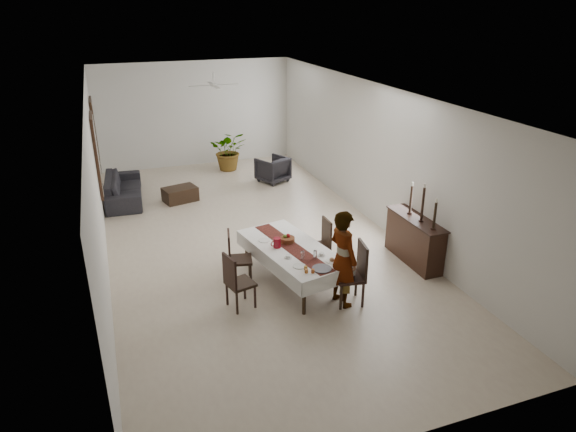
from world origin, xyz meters
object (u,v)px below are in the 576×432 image
at_px(sideboard_body, 414,241).
at_px(dining_table_top, 292,249).
at_px(woman, 343,258).
at_px(sofa, 124,188).
at_px(red_pitcher, 277,243).

bearing_deg(sideboard_body, dining_table_top, 178.08).
xyz_separation_m(woman, sofa, (-3.21, 6.44, -0.53)).
bearing_deg(woman, red_pitcher, 24.12).
bearing_deg(sideboard_body, red_pitcher, 176.41).
bearing_deg(woman, dining_table_top, 16.56).
bearing_deg(sofa, red_pitcher, -151.79).
xyz_separation_m(red_pitcher, sideboard_body, (2.82, -0.18, -0.34)).
height_order(red_pitcher, sofa, red_pitcher).
bearing_deg(dining_table_top, sofa, 104.81).
relative_size(red_pitcher, woman, 0.11).
height_order(woman, sofa, woman).
distance_m(sideboard_body, sofa, 7.61).
relative_size(sideboard_body, sofa, 0.67).
distance_m(woman, sofa, 7.21).
bearing_deg(red_pitcher, woman, -53.64).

